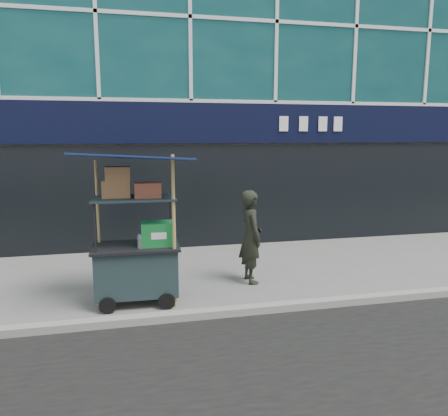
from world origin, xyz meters
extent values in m
plane|color=slate|center=(0.00, 0.00, 0.00)|extent=(80.00, 80.00, 0.00)
cube|color=gray|center=(0.00, -0.20, 0.06)|extent=(80.00, 0.18, 0.12)
cube|color=slate|center=(0.00, 7.00, 6.00)|extent=(16.00, 6.00, 12.00)
cube|color=black|center=(0.00, 3.86, 2.90)|extent=(15.68, 0.06, 0.90)
cube|color=black|center=(0.00, 3.90, 1.20)|extent=(15.68, 0.04, 2.40)
cube|color=#192A2A|center=(-1.39, 0.64, 0.53)|extent=(1.28, 0.77, 0.74)
cylinder|color=black|center=(-1.84, 0.27, 0.13)|extent=(0.25, 0.06, 0.25)
cylinder|color=black|center=(-0.95, 0.24, 0.13)|extent=(0.25, 0.06, 0.25)
cube|color=black|center=(-1.39, 0.64, 0.92)|extent=(1.37, 0.85, 0.04)
cylinder|color=black|center=(-1.97, 0.34, 1.29)|extent=(0.03, 0.03, 0.79)
cylinder|color=black|center=(-0.82, 0.31, 1.29)|extent=(0.03, 0.03, 0.79)
cylinder|color=black|center=(-1.96, 0.97, 1.29)|extent=(0.03, 0.03, 0.79)
cylinder|color=black|center=(-0.80, 0.95, 1.29)|extent=(0.03, 0.03, 0.79)
cube|color=#192A2A|center=(-1.39, 0.64, 1.68)|extent=(1.28, 0.77, 0.03)
cylinder|color=#9C8746|center=(-0.82, 0.31, 1.18)|extent=(0.05, 0.05, 2.37)
cylinder|color=#9C8746|center=(-1.96, 0.97, 1.13)|extent=(0.04, 0.04, 2.26)
cube|color=#0E1B4F|center=(-1.39, 0.64, 2.31)|extent=(1.81, 1.31, 0.21)
cube|color=#116C24|center=(-1.03, 0.58, 1.12)|extent=(0.53, 0.38, 0.37)
cylinder|color=silver|center=(-1.33, 0.43, 1.04)|extent=(0.07, 0.07, 0.21)
cylinder|color=#183DB4|center=(-1.33, 0.43, 1.16)|extent=(0.03, 0.03, 0.02)
cube|color=brown|center=(-1.65, 0.70, 1.83)|extent=(0.43, 0.33, 0.26)
cube|color=#9C6544|center=(-1.18, 0.59, 1.81)|extent=(0.41, 0.30, 0.23)
cube|color=brown|center=(-1.62, 0.68, 2.07)|extent=(0.37, 0.28, 0.21)
imported|color=black|center=(0.66, 1.20, 0.84)|extent=(0.44, 0.64, 1.68)
camera|label=1|loc=(-1.49, -6.15, 2.66)|focal=35.00mm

